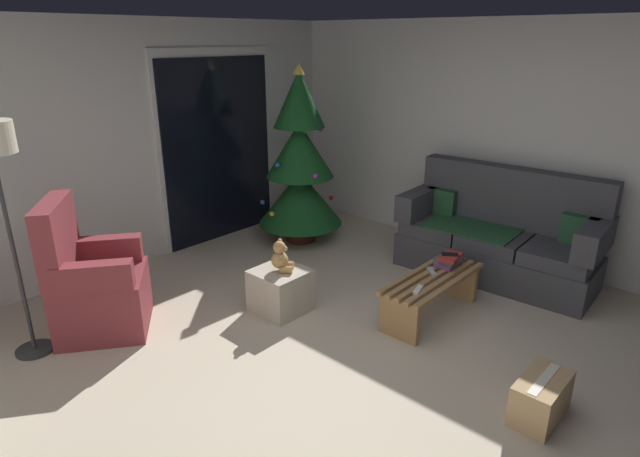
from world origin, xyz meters
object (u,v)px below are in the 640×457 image
Objects in this scene: remote_white at (418,290)px; book_stack at (449,260)px; cell_phone at (450,254)px; armchair at (94,285)px; coffee_table at (432,290)px; christmas_tree at (300,167)px; remote_silver at (431,272)px; cardboard_box_taped_mid_floor at (541,398)px; teddy_bear_honey at (281,258)px; ottoman at (281,290)px; couch at (499,238)px.

book_stack is (0.61, 0.06, 0.04)m from remote_white.
cell_phone is 0.13× the size of armchair.
coffee_table is 2.28m from christmas_tree.
remote_silver is 1.47m from cardboard_box_taped_mid_floor.
teddy_bear_honey is at bearing 93.17° from cardboard_box_taped_mid_floor.
coffee_table is at bearing -43.53° from armchair.
remote_white is 1.08× the size of cell_phone.
book_stack is at bearing -43.61° from ottoman.
book_stack is 0.13× the size of christmas_tree.
coffee_table is at bearing 147.44° from cell_phone.
christmas_tree is (0.55, 2.11, 0.65)m from coffee_table.
coffee_table is 1.38m from cardboard_box_taped_mid_floor.
cardboard_box_taped_mid_floor is (-0.67, -1.20, -0.11)m from coffee_table.
remote_white is at bearing -123.68° from remote_silver.
armchair is (-2.33, 1.93, -0.03)m from book_stack.
cardboard_box_taped_mid_floor is (0.12, -2.25, -0.36)m from teddy_bear_honey.
ottoman is at bearing 93.32° from cardboard_box_taped_mid_floor.
coffee_table is at bearing 60.90° from cardboard_box_taped_mid_floor.
coffee_table reaches higher than cardboard_box_taped_mid_floor.
cardboard_box_taped_mid_floor is at bearing -128.27° from book_stack.
cardboard_box_taped_mid_floor is (-0.35, -1.15, -0.25)m from remote_white.
cell_phone is at bearing -43.79° from teddy_bear_honey.
cell_phone reaches higher than remote_silver.
ottoman is 0.31m from teddy_bear_honey.
couch is 2.29m from ottoman.
remote_white is at bearing 72.97° from cardboard_box_taped_mid_floor.
remote_white is 0.62m from cell_phone.
couch reaches higher than ottoman.
armchair reaches higher than couch.
cell_phone is at bearing -39.70° from armchair.
teddy_bear_honey is (-0.86, 0.99, 0.12)m from remote_silver.
cell_phone is (-0.91, 0.05, 0.09)m from couch.
coffee_table is 0.35m from remote_white.
couch is 2.28m from teddy_bear_honey.
christmas_tree reaches higher than cell_phone.
remote_white reaches higher than coffee_table.
armchair is 3.96× the size of teddy_bear_honey.
christmas_tree is 7.16× the size of teddy_bear_honey.
cell_phone is at bearing 176.74° from couch.
cardboard_box_taped_mid_floor is at bearing -119.10° from coffee_table.
couch reaches higher than remote_white.
remote_silver reaches higher than cardboard_box_taped_mid_floor.
christmas_tree is 4.64× the size of ottoman.
remote_white is at bearing -49.08° from armchair.
remote_silver is at bearing -103.40° from christmas_tree.
remote_silver is at bearing -49.26° from teddy_bear_honey.
couch is at bearing -2.20° from coffee_table.
ottoman is (-1.35, -1.06, -0.71)m from christmas_tree.
remote_white is 0.60× the size of book_stack.
book_stack is at bearing -39.57° from armchair.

